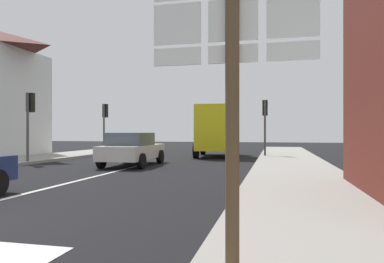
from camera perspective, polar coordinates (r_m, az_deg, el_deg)
The scene contains 9 objects.
ground_plane at distance 15.31m, azimuth -9.71°, elevation -5.71°, with size 80.00×80.00×0.00m, color black.
sidewalk_right at distance 12.16m, azimuth 16.53°, elevation -6.83°, with size 3.19×44.00×0.14m, color gray.
lane_centre_stripe at distance 11.74m, azimuth -17.33°, elevation -7.39°, with size 0.16×12.00×0.01m, color silver.
sedan_far at distance 16.20m, azimuth -9.46°, elevation -2.70°, with size 2.07×4.25×1.47m.
delivery_truck at distance 21.90m, azimuth 4.02°, elevation 0.30°, with size 2.80×5.15×3.05m.
route_sign_post at distance 3.62m, azimuth 6.45°, elevation 7.96°, with size 1.66×0.14×3.20m.
traffic_light_near_left at distance 18.48m, azimuth -24.37°, elevation 2.93°, with size 0.30×0.49×3.34m.
traffic_light_far_left at distance 24.98m, azimuth -13.67°, elevation 2.24°, with size 0.30×0.49×3.40m.
traffic_light_far_right at distance 21.45m, azimuth 11.52°, elevation 2.58°, with size 0.30×0.49×3.38m.
Camera 1 is at (5.88, -4.05, 1.49)m, focal length 33.58 mm.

